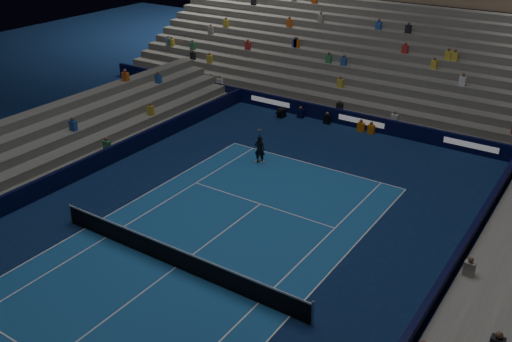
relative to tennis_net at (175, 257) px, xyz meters
name	(u,v)px	position (x,y,z in m)	size (l,w,h in m)	color
ground	(176,267)	(0.00, 0.00, -0.50)	(90.00, 90.00, 0.00)	#0B1D45
court_surface	(176,267)	(0.00, 0.00, -0.50)	(10.97, 23.77, 0.01)	#1B5596
sponsor_barrier_far	(362,121)	(0.00, 18.50, 0.00)	(44.00, 0.25, 1.00)	black
sponsor_barrier_west	(26,195)	(-9.70, 0.00, 0.00)	(0.25, 37.00, 1.00)	black
grandstand_main	(417,48)	(0.00, 27.90, 2.87)	(44.00, 15.20, 11.20)	#62615D
tennis_net	(175,257)	(0.00, 0.00, 0.00)	(12.90, 0.10, 1.10)	#B2B2B7
tennis_player	(260,149)	(-2.70, 10.44, 0.32)	(0.60, 0.39, 1.64)	black
broadcast_camera	(281,113)	(-5.46, 17.37, -0.20)	(0.51, 0.92, 0.58)	black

